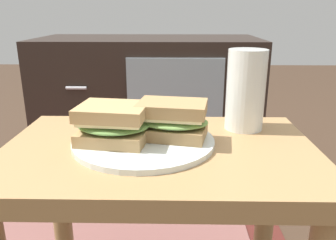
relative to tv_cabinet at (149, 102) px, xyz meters
The scene contains 7 objects.
side_table 0.96m from the tv_cabinet, 84.56° to the right, with size 0.56×0.36×0.46m.
tv_cabinet is the anchor object (origin of this frame).
area_rug 0.54m from the tv_cabinet, 110.39° to the right, with size 1.26×0.86×0.01m.
plate 0.95m from the tv_cabinet, 86.23° to the right, with size 0.26×0.26×0.01m, color silver.
sandwich_front 0.97m from the tv_cabinet, 89.39° to the right, with size 0.14×0.12×0.07m.
sandwich_back 0.96m from the tv_cabinet, 83.02° to the right, with size 0.15×0.11×0.07m.
beer_glass 0.92m from the tv_cabinet, 72.95° to the right, with size 0.08×0.08×0.16m.
Camera 1 is at (0.03, -0.56, 0.69)m, focal length 36.22 mm.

